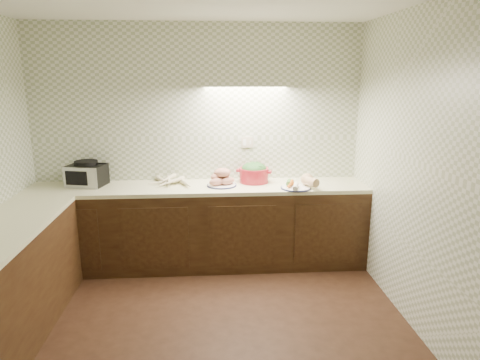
{
  "coord_description": "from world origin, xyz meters",
  "views": [
    {
      "loc": [
        0.14,
        -2.93,
        2.07
      ],
      "look_at": [
        0.43,
        1.25,
        1.02
      ],
      "focal_mm": 32.0,
      "sensor_mm": 36.0,
      "label": 1
    }
  ],
  "objects": [
    {
      "name": "parsnip_pile",
      "position": [
        -0.24,
        1.58,
        0.94
      ],
      "size": [
        0.4,
        0.43,
        0.09
      ],
      "color": "beige",
      "rests_on": "counter"
    },
    {
      "name": "room",
      "position": [
        0.0,
        0.0,
        1.63
      ],
      "size": [
        3.6,
        3.6,
        2.6
      ],
      "color": "black",
      "rests_on": "ground"
    },
    {
      "name": "veg_plate",
      "position": [
        1.09,
        1.36,
        0.95
      ],
      "size": [
        0.4,
        0.4,
        0.14
      ],
      "rotation": [
        0.0,
        0.0,
        0.31
      ],
      "color": "#161A46",
      "rests_on": "counter"
    },
    {
      "name": "dutch_oven",
      "position": [
        0.61,
        1.62,
        1.01
      ],
      "size": [
        0.4,
        0.4,
        0.22
      ],
      "rotation": [
        0.0,
        0.0,
        -0.32
      ],
      "color": "#A81C29",
      "rests_on": "counter"
    },
    {
      "name": "counter",
      "position": [
        -0.68,
        0.68,
        0.45
      ],
      "size": [
        3.6,
        3.6,
        0.9
      ],
      "color": "black",
      "rests_on": "ground"
    },
    {
      "name": "toaster_oven",
      "position": [
        -1.19,
        1.61,
        1.02
      ],
      "size": [
        0.43,
        0.37,
        0.27
      ],
      "rotation": [
        0.0,
        0.0,
        -0.23
      ],
      "color": "black",
      "rests_on": "counter"
    },
    {
      "name": "onion_bowl",
      "position": [
        0.29,
        1.62,
        0.94
      ],
      "size": [
        0.13,
        0.13,
        0.1
      ],
      "color": "black",
      "rests_on": "counter"
    },
    {
      "name": "sweet_potato_plate",
      "position": [
        0.25,
        1.5,
        0.98
      ],
      "size": [
        0.32,
        0.32,
        0.19
      ],
      "rotation": [
        0.0,
        0.0,
        0.37
      ],
      "color": "#161A46",
      "rests_on": "counter"
    }
  ]
}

